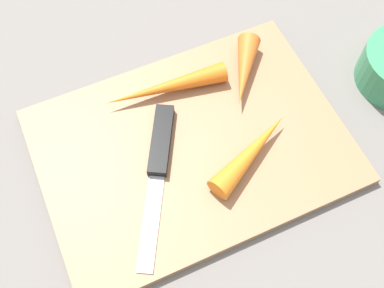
{
  "coord_description": "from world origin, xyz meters",
  "views": [
    {
      "loc": [
        -0.1,
        -0.23,
        0.51
      ],
      "look_at": [
        0.0,
        0.0,
        0.01
      ],
      "focal_mm": 43.92,
      "sensor_mm": 36.0,
      "label": 1
    }
  ],
  "objects": [
    {
      "name": "ground_plane",
      "position": [
        0.0,
        0.0,
        0.0
      ],
      "size": [
        1.4,
        1.4,
        0.0
      ],
      "primitive_type": "plane",
      "color": "slate"
    },
    {
      "name": "cutting_board",
      "position": [
        0.0,
        0.0,
        0.01
      ],
      "size": [
        0.36,
        0.26,
        0.01
      ],
      "primitive_type": "cube",
      "color": "#99704C",
      "rests_on": "ground_plane"
    },
    {
      "name": "carrot_longest",
      "position": [
        0.0,
        0.08,
        0.02
      ],
      "size": [
        0.16,
        0.04,
        0.03
      ],
      "primitive_type": "cone",
      "rotation": [
        0.0,
        1.57,
        3.04
      ],
      "color": "orange",
      "rests_on": "cutting_board"
    },
    {
      "name": "carrot_medium",
      "position": [
        0.05,
        -0.04,
        0.03
      ],
      "size": [
        0.13,
        0.08,
        0.03
      ],
      "primitive_type": "cone",
      "rotation": [
        0.0,
        1.57,
        0.44
      ],
      "color": "orange",
      "rests_on": "cutting_board"
    },
    {
      "name": "knife",
      "position": [
        -0.04,
        0.01,
        0.02
      ],
      "size": [
        0.11,
        0.18,
        0.01
      ],
      "rotation": [
        0.0,
        0.0,
        4.21
      ],
      "color": "#B7B7BC",
      "rests_on": "cutting_board"
    },
    {
      "name": "carrot_shortest",
      "position": [
        0.1,
        0.06,
        0.03
      ],
      "size": [
        0.08,
        0.1,
        0.03
      ],
      "primitive_type": "cone",
      "rotation": [
        0.0,
        1.57,
        4.12
      ],
      "color": "orange",
      "rests_on": "cutting_board"
    }
  ]
}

